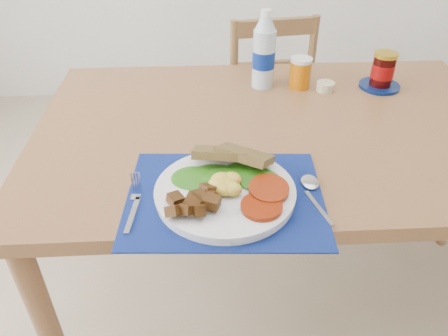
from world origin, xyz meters
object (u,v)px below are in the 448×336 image
water_bottle (264,54)px  juice_glass (300,74)px  chair_far (265,84)px  breakfast_plate (222,190)px  jam_on_saucer (382,72)px

water_bottle → juice_glass: bearing=-8.7°
juice_glass → chair_far: bearing=94.6°
breakfast_plate → juice_glass: bearing=80.6°
chair_far → breakfast_plate: bearing=69.4°
chair_far → juice_glass: bearing=87.4°
water_bottle → jam_on_saucer: water_bottle is taller
chair_far → juice_glass: chair_far is taller
water_bottle → juice_glass: (0.12, -0.02, -0.06)m
jam_on_saucer → breakfast_plate: bearing=-135.1°
chair_far → water_bottle: 0.57m
breakfast_plate → jam_on_saucer: size_ratio=2.34×
juice_glass → water_bottle: bearing=171.3°
juice_glass → jam_on_saucer: (0.27, -0.02, 0.01)m
water_bottle → jam_on_saucer: (0.39, -0.04, -0.06)m
chair_far → jam_on_saucer: size_ratio=7.86×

